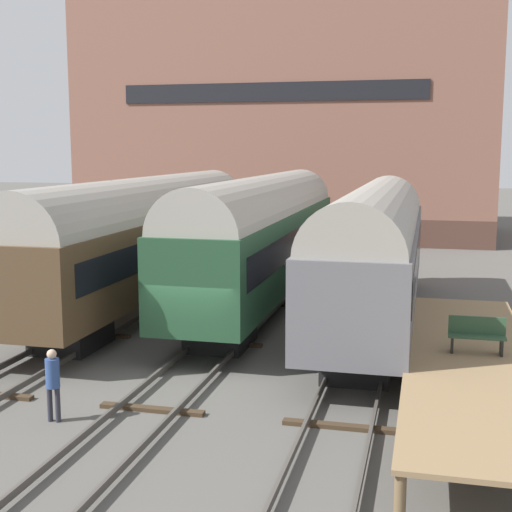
{
  "coord_description": "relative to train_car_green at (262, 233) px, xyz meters",
  "views": [
    {
      "loc": [
        6.24,
        -18.2,
        6.21
      ],
      "look_at": [
        0.0,
        7.55,
        2.2
      ],
      "focal_mm": 50.0,
      "sensor_mm": 36.0,
      "label": 1
    }
  ],
  "objects": [
    {
      "name": "train_car_green",
      "position": [
        0.0,
        0.0,
        0.0
      ],
      "size": [
        2.94,
        17.61,
        5.17
      ],
      "color": "black",
      "rests_on": "ground"
    },
    {
      "name": "person_worker",
      "position": [
        -1.94,
        -12.7,
        -1.92
      ],
      "size": [
        0.32,
        0.32,
        1.71
      ],
      "color": "#282833",
      "rests_on": "ground"
    },
    {
      "name": "track_right",
      "position": [
        4.49,
        -8.57,
        -2.81
      ],
      "size": [
        2.6,
        60.0,
        0.26
      ],
      "color": "#4C4742",
      "rests_on": "ground"
    },
    {
      "name": "train_car_grey",
      "position": [
        4.49,
        -2.15,
        -0.11
      ],
      "size": [
        2.93,
        16.97,
        5.0
      ],
      "color": "black",
      "rests_on": "ground"
    },
    {
      "name": "train_car_brown",
      "position": [
        -4.49,
        -0.9,
        -0.06
      ],
      "size": [
        3.12,
        18.87,
        5.12
      ],
      "color": "black",
      "rests_on": "ground"
    },
    {
      "name": "track_middle",
      "position": [
        0.0,
        -8.57,
        -2.81
      ],
      "size": [
        2.6,
        60.0,
        0.26
      ],
      "color": "#4C4742",
      "rests_on": "ground"
    },
    {
      "name": "station_platform",
      "position": [
        7.38,
        -8.9,
        -1.93
      ],
      "size": [
        3.13,
        13.79,
        1.1
      ],
      "color": "#8C704C",
      "rests_on": "ground"
    },
    {
      "name": "track_left",
      "position": [
        -4.49,
        -8.57,
        -2.81
      ],
      "size": [
        2.6,
        60.0,
        0.26
      ],
      "color": "#4C4742",
      "rests_on": "ground"
    },
    {
      "name": "ground_plane",
      "position": [
        0.0,
        -8.57,
        -2.95
      ],
      "size": [
        200.0,
        200.0,
        0.0
      ],
      "primitive_type": "plane",
      "color": "#56544F"
    },
    {
      "name": "warehouse_building",
      "position": [
        -3.82,
        25.65,
        5.95
      ],
      "size": [
        28.41,
        13.88,
        17.8
      ],
      "color": "#4F342A",
      "rests_on": "ground"
    },
    {
      "name": "bench",
      "position": [
        7.55,
        -8.53,
        -1.36
      ],
      "size": [
        1.4,
        0.4,
        0.91
      ],
      "color": "#2D4C33",
      "rests_on": "station_platform"
    }
  ]
}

